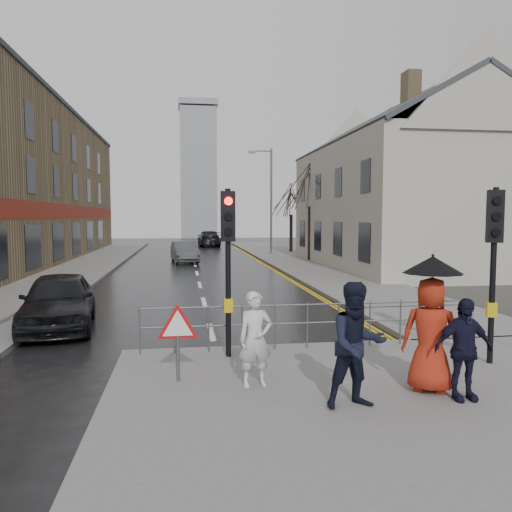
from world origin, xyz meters
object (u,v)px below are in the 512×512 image
object	(u,v)px
pedestrian_d	(463,349)
car_parked	(59,301)
pedestrian_with_umbrella	(431,321)
car_mid	(185,252)
pedestrian_b	(357,345)
pedestrian_a	(255,339)

from	to	relation	value
pedestrian_d	car_parked	distance (m)	10.14
pedestrian_with_umbrella	car_mid	size ratio (longest dim) A/B	0.53
car_mid	pedestrian_d	bearing A→B (deg)	-87.63
pedestrian_with_umbrella	pedestrian_d	world-z (taller)	pedestrian_with_umbrella
pedestrian_b	car_mid	bearing A→B (deg)	90.06
pedestrian_a	car_parked	bearing A→B (deg)	118.90
pedestrian_b	pedestrian_d	bearing A→B (deg)	-3.22
pedestrian_d	car_parked	bearing A→B (deg)	139.09
pedestrian_a	pedestrian_d	size ratio (longest dim) A/B	1.00
pedestrian_b	car_parked	size ratio (longest dim) A/B	0.43
pedestrian_with_umbrella	car_parked	xyz separation A→B (m)	(-7.26, 6.31, -0.56)
pedestrian_b	pedestrian_d	size ratio (longest dim) A/B	1.18
pedestrian_b	pedestrian_with_umbrella	bearing A→B (deg)	13.33
pedestrian_a	pedestrian_d	bearing A→B (deg)	-28.70
car_parked	pedestrian_b	bearing A→B (deg)	-56.91
car_parked	pedestrian_a	bearing A→B (deg)	-59.17
pedestrian_b	car_mid	world-z (taller)	pedestrian_b
pedestrian_b	car_mid	distance (m)	25.70
pedestrian_with_umbrella	car_parked	size ratio (longest dim) A/B	0.50
pedestrian_b	car_parked	bearing A→B (deg)	125.29
pedestrian_b	pedestrian_d	xyz separation A→B (m)	(1.74, 0.07, -0.14)
pedestrian_a	car_mid	distance (m)	24.46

